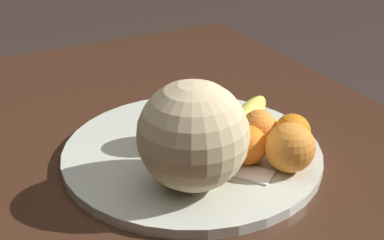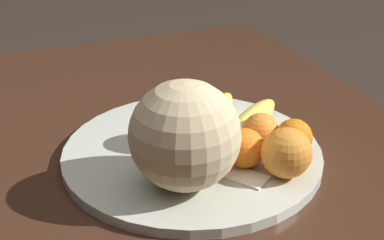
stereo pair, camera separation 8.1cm
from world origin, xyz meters
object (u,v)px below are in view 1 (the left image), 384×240
at_px(banana_bunch, 213,116).
at_px(orange_back_right, 166,126).
at_px(produce_tag, 240,171).
at_px(orange_front_left, 290,147).
at_px(kitchen_table, 163,220).
at_px(orange_back_left, 248,145).
at_px(melon, 193,136).
at_px(orange_mid_center, 292,132).
at_px(fruit_bowl, 192,152).
at_px(orange_front_right, 259,127).

xyz_separation_m(banana_bunch, orange_back_right, (0.02, -0.10, 0.01)).
bearing_deg(produce_tag, orange_front_left, 32.21).
bearing_deg(kitchen_table, orange_back_left, 57.57).
relative_size(melon, orange_front_left, 2.10).
bearing_deg(orange_mid_center, fruit_bowl, -117.90).
bearing_deg(orange_front_right, orange_back_right, -115.88).
height_order(melon, orange_front_left, melon).
distance_m(banana_bunch, orange_back_left, 0.12).
xyz_separation_m(orange_front_left, orange_back_left, (-0.05, -0.04, -0.01)).
xyz_separation_m(fruit_bowl, melon, (0.09, -0.05, 0.08)).
xyz_separation_m(orange_front_right, produce_tag, (0.06, -0.07, -0.03)).
distance_m(fruit_bowl, orange_front_right, 0.11).
xyz_separation_m(kitchen_table, orange_back_left, (0.07, 0.11, 0.14)).
distance_m(orange_front_right, orange_mid_center, 0.05).
bearing_deg(produce_tag, orange_mid_center, 65.60).
distance_m(kitchen_table, melon, 0.21).
xyz_separation_m(orange_mid_center, orange_back_right, (-0.10, -0.17, 0.01)).
bearing_deg(banana_bunch, orange_back_right, 140.25).
relative_size(orange_front_right, produce_tag, 0.57).
xyz_separation_m(kitchen_table, orange_back_right, (-0.03, 0.03, 0.15)).
bearing_deg(orange_back_left, kitchen_table, -122.43).
height_order(orange_front_left, produce_tag, orange_front_left).
bearing_deg(orange_front_left, melon, -103.07).
distance_m(fruit_bowl, orange_mid_center, 0.16).
height_order(kitchen_table, melon, melon).
distance_m(banana_bunch, produce_tag, 0.15).
height_order(fruit_bowl, orange_back_right, orange_back_right).
relative_size(orange_front_right, orange_back_right, 0.83).
bearing_deg(kitchen_table, produce_tag, 44.82).
height_order(kitchen_table, orange_mid_center, orange_mid_center).
relative_size(kitchen_table, orange_front_left, 16.82).
height_order(banana_bunch, orange_back_right, orange_back_right).
bearing_deg(kitchen_table, orange_front_left, 53.02).
relative_size(orange_front_right, orange_mid_center, 0.99).
relative_size(kitchen_table, orange_front_right, 21.61).
bearing_deg(orange_back_right, orange_mid_center, 58.85).
xyz_separation_m(fruit_bowl, produce_tag, (0.09, 0.03, 0.01)).
height_order(melon, orange_back_right, melon).
xyz_separation_m(melon, orange_mid_center, (-0.01, 0.18, -0.05)).
bearing_deg(melon, orange_front_left, 76.93).
bearing_deg(orange_back_left, orange_front_left, 43.43).
bearing_deg(orange_back_right, kitchen_table, -37.94).
bearing_deg(produce_tag, orange_back_right, 171.24).
height_order(orange_mid_center, orange_back_right, orange_back_right).
bearing_deg(orange_back_left, produce_tag, -51.97).
bearing_deg(orange_back_left, melon, -82.85).
xyz_separation_m(orange_back_right, produce_tag, (0.12, 0.06, -0.03)).
bearing_deg(produce_tag, orange_back_left, 92.84).
relative_size(fruit_bowl, orange_back_right, 5.91).
relative_size(fruit_bowl, orange_mid_center, 7.06).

